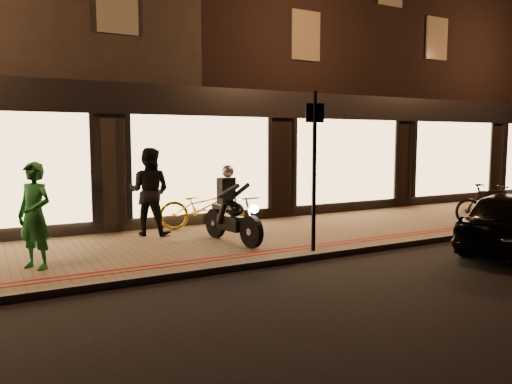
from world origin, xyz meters
TOP-DOWN VIEW (x-y plane):
  - ground at (0.00, 0.00)m, footprint 90.00×90.00m
  - sidewalk at (0.00, 2.00)m, footprint 50.00×4.00m
  - kerb_stone at (0.00, 0.05)m, footprint 50.00×0.14m
  - red_kerb_lines at (0.00, 0.55)m, footprint 50.00×0.26m
  - building_row at (-0.00, 8.99)m, footprint 48.00×10.11m
  - motorcycle at (-0.34, 1.72)m, footprint 0.65×1.94m
  - sign_post at (0.67, 0.25)m, footprint 0.34×0.14m
  - bicycle_gold at (-0.27, 3.41)m, footprint 2.13×1.30m
  - bicycle_dark at (6.23, 0.57)m, footprint 1.73×1.17m
  - person_green at (-4.08, 1.36)m, footprint 0.73×0.76m
  - person_dark at (-1.57, 3.31)m, footprint 1.19×1.14m

SIDE VIEW (x-z plane):
  - ground at x=0.00m, z-range 0.00..0.00m
  - sidewalk at x=0.00m, z-range 0.00..0.12m
  - kerb_stone at x=0.00m, z-range 0.00..0.12m
  - red_kerb_lines at x=0.00m, z-range 0.12..0.13m
  - bicycle_dark at x=6.23m, z-range 0.12..1.14m
  - bicycle_gold at x=-0.27m, z-range 0.12..1.18m
  - motorcycle at x=-0.34m, z-range -0.06..1.53m
  - person_green at x=-4.08m, z-range 0.12..1.87m
  - person_dark at x=-1.57m, z-range 0.12..2.05m
  - sign_post at x=0.67m, z-range 0.30..3.30m
  - building_row at x=0.00m, z-range 0.00..8.50m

